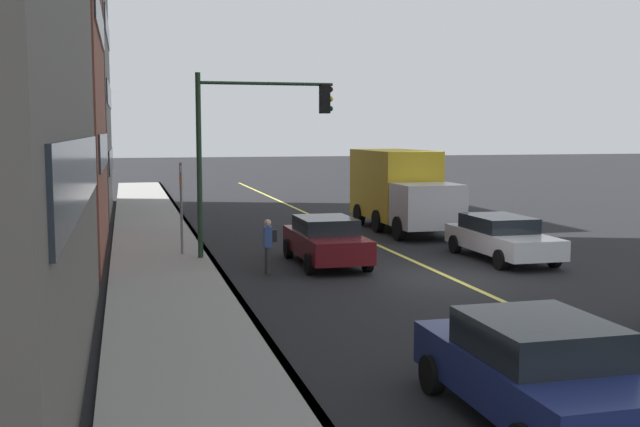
# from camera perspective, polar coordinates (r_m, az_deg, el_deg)

# --- Properties ---
(ground) EXTENTS (200.00, 200.00, 0.00)m
(ground) POSITION_cam_1_polar(r_m,az_deg,el_deg) (21.46, 9.60, -4.72)
(ground) COLOR black
(sidewalk_slab) EXTENTS (80.00, 3.09, 0.15)m
(sidewalk_slab) POSITION_cam_1_polar(r_m,az_deg,el_deg) (19.67, -11.04, -5.51)
(sidewalk_slab) COLOR gray
(sidewalk_slab) RESTS_ON ground
(curb_edge) EXTENTS (80.00, 0.16, 0.15)m
(curb_edge) POSITION_cam_1_polar(r_m,az_deg,el_deg) (19.80, -6.79, -5.36)
(curb_edge) COLOR slate
(curb_edge) RESTS_ON ground
(lane_stripe_center) EXTENTS (80.00, 0.16, 0.01)m
(lane_stripe_center) POSITION_cam_1_polar(r_m,az_deg,el_deg) (21.45, 9.60, -4.70)
(lane_stripe_center) COLOR #D8CC4C
(lane_stripe_center) RESTS_ON ground
(car_maroon) EXTENTS (4.42, 1.92, 1.43)m
(car_maroon) POSITION_cam_1_polar(r_m,az_deg,el_deg) (23.08, 0.43, -1.99)
(car_maroon) COLOR #591116
(car_maroon) RESTS_ON ground
(car_navy) EXTENTS (4.31, 2.04, 1.48)m
(car_navy) POSITION_cam_1_polar(r_m,az_deg,el_deg) (11.13, 15.73, -11.08)
(car_navy) COLOR navy
(car_navy) RESTS_ON ground
(car_white) EXTENTS (4.80, 1.96, 1.36)m
(car_white) POSITION_cam_1_polar(r_m,az_deg,el_deg) (24.64, 13.35, -1.70)
(car_white) COLOR silver
(car_white) RESTS_ON ground
(truck_yellow) EXTENTS (7.24, 2.50, 3.23)m
(truck_yellow) POSITION_cam_1_polar(r_m,az_deg,el_deg) (31.29, 5.97, 1.86)
(truck_yellow) COLOR silver
(truck_yellow) RESTS_ON ground
(pedestrian_with_backpack) EXTENTS (0.39, 0.39, 1.55)m
(pedestrian_with_backpack) POSITION_cam_1_polar(r_m,az_deg,el_deg) (21.61, -3.85, -2.16)
(pedestrian_with_backpack) COLOR #383838
(pedestrian_with_backpack) RESTS_ON ground
(traffic_light_mast) EXTENTS (0.28, 4.29, 5.77)m
(traffic_light_mast) POSITION_cam_1_polar(r_m,az_deg,el_deg) (23.71, -5.11, 6.03)
(traffic_light_mast) COLOR #1E3823
(traffic_light_mast) RESTS_ON ground
(street_sign_post) EXTENTS (0.60, 0.08, 3.04)m
(street_sign_post) POSITION_cam_1_polar(r_m,az_deg,el_deg) (24.42, -10.31, 0.82)
(street_sign_post) COLOR slate
(street_sign_post) RESTS_ON ground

